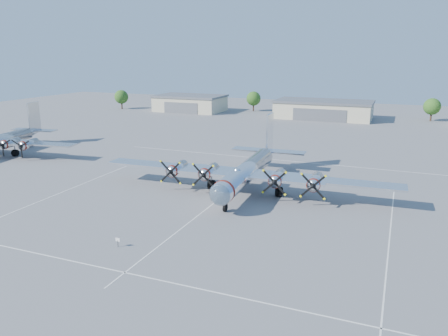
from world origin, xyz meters
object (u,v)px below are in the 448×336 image
at_px(hangar_center, 324,109).
at_px(tree_far_west, 121,97).
at_px(tree_west, 254,99).
at_px(tree_east, 432,107).
at_px(info_placard, 118,241).
at_px(bomber_west, 4,153).
at_px(hangar_west, 190,103).
at_px(main_bomber_b29, 248,189).

distance_m(hangar_center, tree_far_west, 70.13).
bearing_deg(tree_west, hangar_center, -17.82).
bearing_deg(tree_east, hangar_center, -168.62).
bearing_deg(info_placard, tree_east, 75.04).
height_order(hangar_center, bomber_west, hangar_center).
bearing_deg(tree_far_west, hangar_west, 9.01).
relative_size(tree_far_west, tree_west, 1.00).
relative_size(hangar_center, info_placard, 29.20).
relative_size(hangar_center, tree_far_west, 4.31).
bearing_deg(hangar_west, tree_west, 21.89).
distance_m(tree_west, tree_east, 55.04).
height_order(tree_east, bomber_west, tree_east).
relative_size(tree_east, bomber_west, 0.19).
bearing_deg(hangar_center, tree_far_west, -176.76).
bearing_deg(tree_far_west, bomber_west, -73.97).
distance_m(hangar_center, main_bomber_b29, 76.02).
bearing_deg(tree_west, bomber_west, -107.60).
bearing_deg(main_bomber_b29, hangar_west, 119.36).
bearing_deg(main_bomber_b29, bomber_west, 173.37).
relative_size(tree_east, main_bomber_b29, 0.16).
relative_size(hangar_west, tree_west, 3.40).
distance_m(hangar_west, main_bomber_b29, 89.42).
bearing_deg(hangar_west, hangar_center, -0.00).
xyz_separation_m(tree_far_west, main_bomber_b29, (72.13, -71.98, -4.22)).
xyz_separation_m(hangar_west, main_bomber_b29, (47.13, -75.94, -2.71)).
distance_m(main_bomber_b29, bomber_west, 52.69).
distance_m(tree_west, info_placard, 109.80).
height_order(tree_far_west, bomber_west, tree_far_west).
height_order(bomber_west, info_placard, bomber_west).
height_order(tree_west, info_placard, tree_west).
distance_m(tree_west, main_bomber_b29, 88.35).
xyz_separation_m(main_bomber_b29, bomber_west, (-52.55, 3.83, 0.00)).
bearing_deg(tree_east, tree_far_west, -174.29).
xyz_separation_m(hangar_center, info_placard, (-3.80, -99.63, -2.02)).
bearing_deg(hangar_west, tree_east, 4.60).
height_order(hangar_west, info_placard, hangar_west).
height_order(tree_west, bomber_west, tree_west).
bearing_deg(main_bomber_b29, tree_east, 68.76).
height_order(main_bomber_b29, info_placard, main_bomber_b29).
height_order(hangar_center, main_bomber_b29, hangar_center).
distance_m(hangar_center, tree_west, 26.30).
distance_m(tree_far_west, bomber_west, 71.03).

